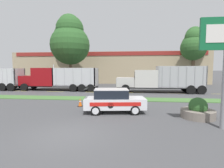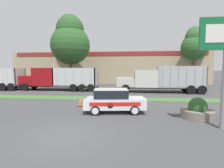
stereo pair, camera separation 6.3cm
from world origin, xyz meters
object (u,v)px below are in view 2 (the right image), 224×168
dump_truck_lead (153,80)px  rally_car (114,100)px  dump_truck_mid (52,79)px  stone_planter (198,111)px  traffic_cone (80,102)px

dump_truck_lead → rally_car: bearing=-110.2°
dump_truck_mid → rally_car: size_ratio=2.51×
dump_truck_lead → stone_planter: bearing=-83.6°
stone_planter → traffic_cone: stone_planter is taller
dump_truck_mid → traffic_cone: size_ratio=16.62×
rally_car → stone_planter: 5.57m
rally_car → traffic_cone: bearing=150.8°
dump_truck_lead → traffic_cone: dump_truck_lead is taller
dump_truck_lead → rally_car: (-4.13, -11.20, -0.73)m
rally_car → traffic_cone: size_ratio=6.61×
dump_truck_mid → traffic_cone: dump_truck_mid is taller
dump_truck_mid → traffic_cone: (7.28, -10.31, -1.32)m
stone_planter → dump_truck_mid: bearing=140.9°
dump_truck_lead → stone_planter: (1.36, -12.04, -1.15)m
rally_car → stone_planter: bearing=-8.7°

